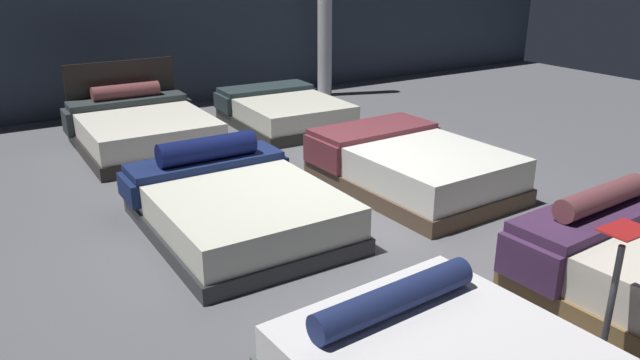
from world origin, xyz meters
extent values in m
cube|color=#5B5B60|center=(0.00, 0.00, -0.01)|extent=(18.00, 18.00, 0.02)
cylinder|color=navy|center=(-1.07, -2.38, 0.47)|extent=(1.18, 0.25, 0.19)
cube|color=#44284B|center=(0.98, -2.32, 0.53)|extent=(1.60, 0.60, 0.08)
cube|color=#44284B|center=(0.18, -2.36, 0.33)|extent=(0.11, 0.53, 0.32)
cylinder|color=brown|center=(0.98, -2.33, 0.66)|extent=(0.99, 0.24, 0.19)
cube|color=#2A2A2E|center=(-1.05, -0.10, 0.07)|extent=(1.57, 2.10, 0.15)
cube|color=silver|center=(-1.05, -0.10, 0.29)|extent=(1.51, 2.04, 0.28)
cube|color=#16224E|center=(-1.05, 0.66, 0.47)|extent=(1.54, 0.52, 0.08)
cube|color=#16224E|center=(-1.84, 0.66, 0.32)|extent=(0.08, 0.51, 0.22)
cube|color=#16224E|center=(-0.27, 0.67, 0.32)|extent=(0.08, 0.51, 0.22)
cylinder|color=#0C1345|center=(-1.05, 0.59, 0.62)|extent=(0.98, 0.24, 0.24)
cube|color=brown|center=(1.02, -0.11, 0.09)|extent=(1.53, 2.18, 0.17)
cube|color=white|center=(1.02, -0.11, 0.33)|extent=(1.46, 2.12, 0.32)
cube|color=brown|center=(1.00, 0.60, 0.52)|extent=(1.46, 0.71, 0.06)
cube|color=brown|center=(0.27, 0.58, 0.34)|extent=(0.08, 0.66, 0.31)
cube|color=brown|center=(1.72, 0.62, 0.34)|extent=(0.08, 0.66, 0.31)
cube|color=black|center=(-1.03, 2.86, 0.08)|extent=(1.63, 2.02, 0.17)
cube|color=silver|center=(-1.03, 2.86, 0.32)|extent=(1.57, 1.96, 0.29)
cube|color=black|center=(-1.01, 3.86, 0.51)|extent=(1.51, 0.06, 1.03)
cube|color=#2A3233|center=(-1.02, 3.61, 0.51)|extent=(1.58, 0.45, 0.09)
cube|color=#2A3233|center=(-1.83, 3.62, 0.31)|extent=(0.09, 0.43, 0.32)
cube|color=#2A3233|center=(-0.20, 3.60, 0.31)|extent=(0.09, 0.43, 0.32)
cylinder|color=brown|center=(-1.02, 3.63, 0.64)|extent=(0.92, 0.22, 0.21)
cube|color=black|center=(1.11, 2.92, 0.08)|extent=(1.52, 2.05, 0.15)
cube|color=silver|center=(1.11, 2.92, 0.28)|extent=(1.46, 1.99, 0.26)
cube|color=#253336|center=(1.13, 3.60, 0.45)|extent=(1.45, 0.63, 0.07)
cube|color=#253336|center=(0.41, 3.63, 0.30)|extent=(0.09, 0.58, 0.24)
cube|color=#253336|center=(1.86, 3.57, 0.30)|extent=(0.09, 0.58, 0.24)
cylinder|color=#3F3F44|center=(0.00, -3.10, 0.42)|extent=(0.04, 0.04, 0.84)
cube|color=#B21E1E|center=(0.00, -3.10, 0.94)|extent=(0.28, 0.20, 0.01)
camera|label=1|loc=(-3.12, -4.82, 2.40)|focal=33.94mm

